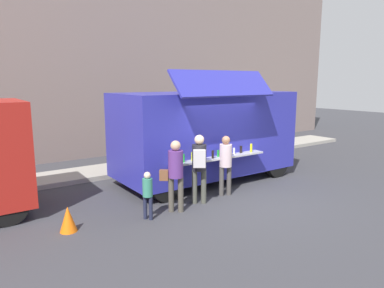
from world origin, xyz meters
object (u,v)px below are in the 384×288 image
at_px(trash_bin, 247,142).
at_px(customer_mid_with_backpack, 199,162).
at_px(child_near_queue, 148,191).
at_px(traffic_cone_orange, 68,219).
at_px(customer_front_ordering, 226,160).
at_px(food_truck_main, 206,133).
at_px(customer_rear_waiting, 175,170).

xyz_separation_m(trash_bin, customer_mid_with_backpack, (-5.59, -4.05, 0.60)).
relative_size(customer_mid_with_backpack, child_near_queue, 1.60).
bearing_deg(traffic_cone_orange, customer_mid_with_backpack, -3.56).
height_order(customer_front_ordering, child_near_queue, customer_front_ordering).
height_order(trash_bin, customer_mid_with_backpack, customer_mid_with_backpack).
xyz_separation_m(customer_front_ordering, customer_mid_with_backpack, (-1.00, -0.15, 0.10)).
distance_m(customer_front_ordering, child_near_queue, 2.62).
xyz_separation_m(trash_bin, customer_front_ordering, (-4.58, -3.90, 0.50)).
height_order(food_truck_main, customer_mid_with_backpack, food_truck_main).
bearing_deg(customer_mid_with_backpack, customer_rear_waiting, 133.70).
height_order(food_truck_main, traffic_cone_orange, food_truck_main).
height_order(customer_front_ordering, customer_mid_with_backpack, customer_mid_with_backpack).
xyz_separation_m(traffic_cone_orange, child_near_queue, (1.69, -0.38, 0.40)).
xyz_separation_m(traffic_cone_orange, customer_rear_waiting, (2.46, -0.32, 0.76)).
bearing_deg(customer_mid_with_backpack, customer_front_ordering, -46.35).
xyz_separation_m(customer_mid_with_backpack, child_near_queue, (-1.57, -0.17, -0.43)).
height_order(traffic_cone_orange, customer_front_ordering, customer_front_ordering).
xyz_separation_m(customer_mid_with_backpack, customer_rear_waiting, (-0.80, -0.12, -0.06)).
height_order(traffic_cone_orange, child_near_queue, child_near_queue).
distance_m(customer_front_ordering, customer_mid_with_backpack, 1.02).
bearing_deg(customer_rear_waiting, child_near_queue, 132.64).
relative_size(trash_bin, child_near_queue, 0.89).
xyz_separation_m(trash_bin, child_near_queue, (-7.16, -4.22, 0.17)).
height_order(traffic_cone_orange, customer_mid_with_backpack, customer_mid_with_backpack).
xyz_separation_m(food_truck_main, child_near_queue, (-3.10, -1.90, -0.86)).
xyz_separation_m(traffic_cone_orange, customer_front_ordering, (4.26, -0.05, 0.72)).
distance_m(trash_bin, child_near_queue, 8.31).
relative_size(food_truck_main, child_near_queue, 5.03).
distance_m(traffic_cone_orange, customer_front_ordering, 4.33).
xyz_separation_m(customer_rear_waiting, child_near_queue, (-0.77, -0.05, -0.37)).
height_order(food_truck_main, customer_front_ordering, food_truck_main).
bearing_deg(trash_bin, food_truck_main, -150.25).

